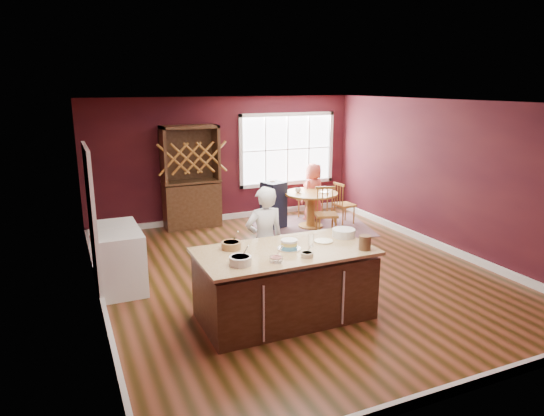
{
  "coord_description": "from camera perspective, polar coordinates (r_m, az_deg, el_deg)",
  "views": [
    {
      "loc": [
        -3.31,
        -6.54,
        2.95
      ],
      "look_at": [
        -0.31,
        0.25,
        1.05
      ],
      "focal_mm": 32.0,
      "sensor_mm": 36.0,
      "label": 1
    }
  ],
  "objects": [
    {
      "name": "rug",
      "position": [
        10.37,
        4.55,
        -2.18
      ],
      "size": [
        2.78,
        2.38,
        0.01
      ],
      "primitive_type": "cube",
      "rotation": [
        0.0,
        0.0,
        -0.24
      ],
      "color": "brown",
      "rests_on": "ground"
    },
    {
      "name": "dryer",
      "position": [
        7.9,
        -17.79,
        -4.82
      ],
      "size": [
        0.62,
        0.6,
        0.9
      ],
      "primitive_type": "cube",
      "color": "white",
      "rests_on": "ground"
    },
    {
      "name": "dining_table",
      "position": [
        10.23,
        4.6,
        0.65
      ],
      "size": [
        1.11,
        1.11,
        0.75
      ],
      "color": "olive",
      "rests_on": "ground"
    },
    {
      "name": "bowl_olive",
      "position": [
        5.91,
        4.14,
        -5.5
      ],
      "size": [
        0.15,
        0.15,
        0.06
      ],
      "primitive_type": "cylinder",
      "color": "silver",
      "rests_on": "kitchen_island"
    },
    {
      "name": "hutch",
      "position": [
        10.24,
        -9.51,
        3.59
      ],
      "size": [
        1.17,
        0.49,
        2.14
      ],
      "primitive_type": "cube",
      "color": "#402417",
      "rests_on": "ground"
    },
    {
      "name": "drinking_glass",
      "position": [
        6.28,
        4.62,
        -3.81
      ],
      "size": [
        0.08,
        0.08,
        0.16
      ],
      "primitive_type": "cylinder",
      "color": "silver",
      "rests_on": "kitchen_island"
    },
    {
      "name": "dinner_plate",
      "position": [
        6.49,
        6.08,
        -3.89
      ],
      "size": [
        0.25,
        0.25,
        0.02
      ],
      "primitive_type": "cylinder",
      "color": "#FFEDCB",
      "rests_on": "kitchen_island"
    },
    {
      "name": "stoneware_crock",
      "position": [
        6.24,
        10.88,
        -4.02
      ],
      "size": [
        0.16,
        0.16,
        0.19
      ],
      "primitive_type": "cylinder",
      "color": "brown",
      "rests_on": "kitchen_island"
    },
    {
      "name": "chair_north",
      "position": [
        11.0,
        4.28,
        1.34
      ],
      "size": [
        0.54,
        0.54,
        0.96
      ],
      "primitive_type": null,
      "rotation": [
        0.0,
        0.0,
        3.67
      ],
      "color": "brown",
      "rests_on": "ground"
    },
    {
      "name": "seated_woman",
      "position": [
        10.75,
        4.89,
        1.89
      ],
      "size": [
        0.73,
        0.61,
        1.28
      ],
      "primitive_type": "imported",
      "rotation": [
        0.0,
        0.0,
        3.52
      ],
      "color": "#C64D41",
      "rests_on": "ground"
    },
    {
      "name": "washer",
      "position": [
        7.3,
        -17.21,
        -6.34
      ],
      "size": [
        0.62,
        0.6,
        0.9
      ],
      "primitive_type": "cube",
      "color": "silver",
      "rests_on": "ground"
    },
    {
      "name": "toddler",
      "position": [
        10.15,
        -0.04,
        2.19
      ],
      "size": [
        0.18,
        0.14,
        0.26
      ],
      "primitive_type": null,
      "color": "#8CA5BF",
      "rests_on": "high_chair"
    },
    {
      "name": "layer_cake",
      "position": [
        6.16,
        2.04,
        -4.3
      ],
      "size": [
        0.3,
        0.3,
        0.12
      ],
      "primitive_type": null,
      "color": "white",
      "rests_on": "kitchen_island"
    },
    {
      "name": "bowl_pink",
      "position": [
        5.74,
        0.5,
        -6.06
      ],
      "size": [
        0.17,
        0.17,
        0.06
      ],
      "primitive_type": "cylinder",
      "color": "white",
      "rests_on": "kitchen_island"
    },
    {
      "name": "window",
      "position": [
        11.2,
        1.81,
        6.92
      ],
      "size": [
        2.36,
        0.1,
        1.66
      ],
      "primitive_type": null,
      "color": "white",
      "rests_on": "room_shell"
    },
    {
      "name": "baker",
      "position": [
        6.91,
        -0.88,
        -3.86
      ],
      "size": [
        0.58,
        0.38,
        1.58
      ],
      "primitive_type": "imported",
      "rotation": [
        0.0,
        0.0,
        3.14
      ],
      "color": "silver",
      "rests_on": "ground"
    },
    {
      "name": "high_chair",
      "position": [
        10.19,
        0.2,
        0.5
      ],
      "size": [
        0.52,
        0.52,
        1.02
      ],
      "primitive_type": null,
      "rotation": [
        0.0,
        0.0,
        0.31
      ],
      "color": "#182135",
      "rests_on": "ground"
    },
    {
      "name": "table_cup",
      "position": [
        10.15,
        3.09,
        2.1
      ],
      "size": [
        0.16,
        0.16,
        0.1
      ],
      "primitive_type": "imported",
      "rotation": [
        0.0,
        0.0,
        0.3
      ],
      "color": "white",
      "rests_on": "dining_table"
    },
    {
      "name": "doorway",
      "position": [
        7.41,
        -20.37,
        -1.63
      ],
      "size": [
        0.08,
        1.26,
        2.13
      ],
      "primitive_type": null,
      "color": "white",
      "rests_on": "room_shell"
    },
    {
      "name": "table_plate",
      "position": [
        10.18,
        6.18,
        1.85
      ],
      "size": [
        0.21,
        0.21,
        0.02
      ],
      "primitive_type": "cylinder",
      "color": "beige",
      "rests_on": "dining_table"
    },
    {
      "name": "bowl_blue",
      "position": [
        5.65,
        -3.75,
        -6.18
      ],
      "size": [
        0.26,
        0.26,
        0.1
      ],
      "primitive_type": "cylinder",
      "color": "white",
      "rests_on": "kitchen_island"
    },
    {
      "name": "room_shell",
      "position": [
        7.51,
        2.92,
        2.03
      ],
      "size": [
        7.0,
        7.0,
        7.0
      ],
      "color": "brown",
      "rests_on": "ground"
    },
    {
      "name": "chair_south",
      "position": [
        9.6,
        6.42,
        -0.52
      ],
      "size": [
        0.53,
        0.52,
        1.0
      ],
      "primitive_type": null,
      "rotation": [
        0.0,
        0.0,
        -0.33
      ],
      "color": "brown",
      "rests_on": "ground"
    },
    {
      "name": "white_tub",
      "position": [
        6.72,
        8.44,
        -2.91
      ],
      "size": [
        0.31,
        0.31,
        0.11
      ],
      "primitive_type": "cylinder",
      "color": "silver",
      "rests_on": "kitchen_island"
    },
    {
      "name": "chair_east",
      "position": [
        10.58,
        8.54,
        0.6
      ],
      "size": [
        0.41,
        0.42,
        0.92
      ],
      "primitive_type": null,
      "rotation": [
        0.0,
        0.0,
        1.67
      ],
      "color": "brown",
      "rests_on": "ground"
    },
    {
      "name": "kitchen_island",
      "position": [
        6.32,
        1.49,
        -9.06
      ],
      "size": [
        2.23,
        1.17,
        0.92
      ],
      "color": "#351D0D",
      "rests_on": "ground"
    },
    {
      "name": "bowl_yellow",
      "position": [
        6.19,
        -4.83,
        -4.4
      ],
      "size": [
        0.25,
        0.25,
        0.09
      ],
      "primitive_type": "cylinder",
      "color": "brown",
      "rests_on": "kitchen_island"
    }
  ]
}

